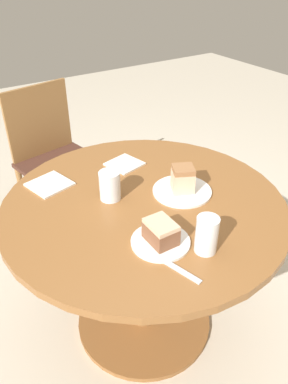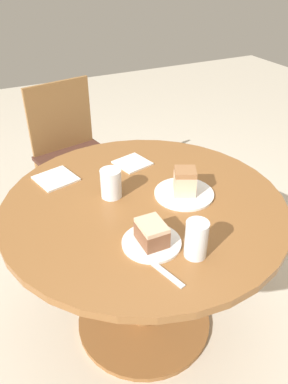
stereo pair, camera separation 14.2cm
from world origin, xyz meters
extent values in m
plane|color=beige|center=(0.00, 0.00, 0.00)|extent=(8.00, 8.00, 0.00)
cylinder|color=brown|center=(0.00, 0.00, 0.01)|extent=(0.63, 0.63, 0.03)
cylinder|color=brown|center=(0.00, 0.00, 0.35)|extent=(0.12, 0.12, 0.65)
cylinder|color=brown|center=(0.00, 0.00, 0.69)|extent=(1.09, 1.09, 0.03)
cylinder|color=olive|center=(-0.14, 0.67, 0.21)|extent=(0.04, 0.04, 0.41)
cylinder|color=olive|center=(0.25, 0.74, 0.21)|extent=(0.04, 0.04, 0.41)
cylinder|color=olive|center=(-0.21, 1.07, 0.21)|extent=(0.04, 0.04, 0.41)
cylinder|color=olive|center=(0.17, 1.15, 0.21)|extent=(0.04, 0.04, 0.41)
cube|color=#47281E|center=(0.02, 0.91, 0.43)|extent=(0.52, 0.53, 0.03)
cube|color=olive|center=(-0.02, 1.12, 0.65)|extent=(0.41, 0.10, 0.43)
cylinder|color=white|center=(-0.09, -0.24, 0.71)|extent=(0.20, 0.20, 0.01)
cylinder|color=white|center=(0.16, -0.03, 0.71)|extent=(0.23, 0.23, 0.01)
cube|color=brown|center=(-0.09, -0.24, 0.75)|extent=(0.08, 0.11, 0.06)
cube|color=beige|center=(-0.09, -0.24, 0.79)|extent=(0.08, 0.11, 0.01)
cube|color=beige|center=(0.16, -0.03, 0.76)|extent=(0.11, 0.11, 0.08)
cube|color=#9E6B42|center=(0.16, -0.03, 0.81)|extent=(0.11, 0.11, 0.02)
cylinder|color=beige|center=(0.01, -0.34, 0.75)|extent=(0.06, 0.06, 0.09)
cylinder|color=white|center=(0.01, -0.34, 0.77)|extent=(0.07, 0.07, 0.13)
cylinder|color=silver|center=(-0.10, 0.09, 0.74)|extent=(0.07, 0.07, 0.07)
cylinder|color=white|center=(-0.10, 0.09, 0.77)|extent=(0.08, 0.08, 0.12)
cube|color=silver|center=(-0.26, 0.31, 0.71)|extent=(0.18, 0.18, 0.01)
cube|color=silver|center=(-0.12, -0.36, 0.71)|extent=(0.06, 0.18, 0.00)
cube|color=silver|center=(0.08, 0.29, 0.71)|extent=(0.17, 0.17, 0.01)
camera|label=1|loc=(-0.65, -0.99, 1.53)|focal=35.00mm
camera|label=2|loc=(-0.53, -1.06, 1.53)|focal=35.00mm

